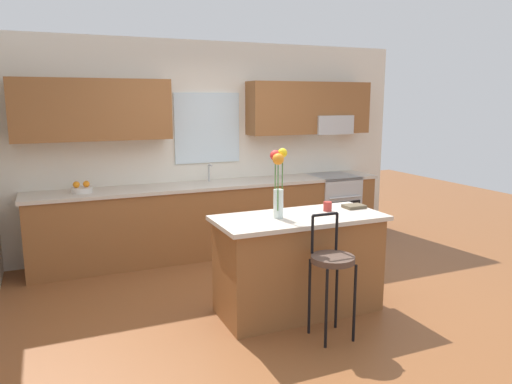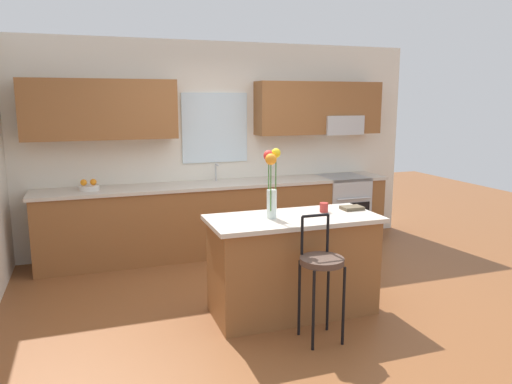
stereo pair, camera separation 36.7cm
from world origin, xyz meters
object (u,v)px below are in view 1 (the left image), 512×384
Objects in this scene: mug_ceramic at (328,206)px; fruit_bowl_oranges at (82,189)px; cookbook at (354,206)px; oven_range at (332,207)px; kitchen_island at (299,264)px; bar_stool_near at (332,265)px; flower_vase at (278,179)px.

mug_ceramic is 0.37× the size of fruit_bowl_oranges.
fruit_bowl_oranges is (-2.39, 1.92, 0.03)m from cookbook.
oven_range is 0.59× the size of kitchen_island.
bar_stool_near is 0.80m from mug_ceramic.
bar_stool_near is at bearing -90.00° from kitchen_island.
flower_vase is 2.52m from fruit_bowl_oranges.
fruit_bowl_oranges reaches higher than mug_ceramic.
flower_vase reaches higher than fruit_bowl_oranges.
mug_ceramic is 0.31m from cookbook.
flower_vase is (-0.21, 0.01, 0.81)m from kitchen_island.
oven_range is 2.80m from flower_vase.
mug_ceramic reaches higher than cookbook.
mug_ceramic is at bearing 11.66° from kitchen_island.
fruit_bowl_oranges is (-2.08, 1.92, -0.00)m from mug_ceramic.
flower_vase is at bearing 110.37° from bar_stool_near.
cookbook reaches higher than kitchen_island.
oven_range is at bearing -0.42° from fruit_bowl_oranges.
fruit_bowl_oranges is (-3.34, 0.02, 0.50)m from oven_range.
mug_ceramic reaches higher than kitchen_island.
fruit_bowl_oranges is (-1.52, 1.99, -0.31)m from flower_vase.
fruit_bowl_oranges is at bearing 137.21° from mug_ceramic.
oven_range is 3.01m from bar_stool_near.
bar_stool_near is at bearing -134.98° from cookbook.
bar_stool_near is at bearing -118.06° from mug_ceramic.
fruit_bowl_oranges reaches higher than bar_stool_near.
flower_vase reaches higher than bar_stool_near.
flower_vase is 2.60× the size of fruit_bowl_oranges.
mug_ceramic is 0.45× the size of cookbook.
oven_range and kitchen_island have the same top height.
bar_stool_near is 0.96m from cookbook.
kitchen_island is at bearing -173.09° from cookbook.
oven_range is at bearing 57.74° from bar_stool_near.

